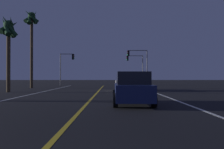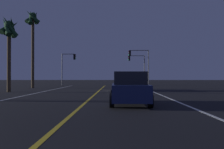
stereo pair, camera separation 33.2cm
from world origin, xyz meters
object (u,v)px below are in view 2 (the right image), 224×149
at_px(street_lamp_right_near, 223,13).
at_px(car_lead_same_lane, 130,89).
at_px(traffic_light_near_left, 69,62).
at_px(traffic_light_far_right, 136,63).
at_px(palm_tree_left_far, 33,25).
at_px(traffic_light_near_right, 139,59).
at_px(car_ahead_far, 125,83).
at_px(palm_tree_left_mid, 9,32).

bearing_deg(street_lamp_right_near, car_lead_same_lane, -9.86).
relative_size(traffic_light_near_left, traffic_light_far_right, 0.97).
xyz_separation_m(street_lamp_right_near, palm_tree_left_far, (-15.70, 18.60, 3.37)).
xyz_separation_m(car_lead_same_lane, traffic_light_near_right, (3.08, 26.74, 3.42)).
height_order(car_ahead_far, traffic_light_far_right, traffic_light_far_right).
distance_m(car_ahead_far, traffic_light_far_right, 19.96).
height_order(traffic_light_near_right, street_lamp_right_near, street_lamp_right_near).
bearing_deg(car_lead_same_lane, traffic_light_far_right, -5.57).
bearing_deg(palm_tree_left_mid, traffic_light_near_right, 50.31).
relative_size(traffic_light_near_right, street_lamp_right_near, 0.81).
xyz_separation_m(street_lamp_right_near, palm_tree_left_mid, (-15.27, 10.86, 1.07)).
height_order(traffic_light_near_left, palm_tree_left_mid, palm_tree_left_mid).
relative_size(car_ahead_far, palm_tree_left_far, 0.43).
distance_m(traffic_light_near_right, palm_tree_left_mid, 21.70).
bearing_deg(traffic_light_far_right, car_ahead_far, 81.48).
xyz_separation_m(traffic_light_near_left, street_lamp_right_near, (12.85, -27.53, 0.75)).
relative_size(car_ahead_far, palm_tree_left_mid, 0.60).
distance_m(car_ahead_far, traffic_light_near_right, 14.68).
distance_m(car_ahead_far, palm_tree_left_mid, 12.28).
distance_m(car_ahead_far, palm_tree_left_far, 14.36).
height_order(car_ahead_far, palm_tree_left_far, palm_tree_left_far).
distance_m(car_lead_same_lane, traffic_light_far_right, 32.54).
bearing_deg(street_lamp_right_near, traffic_light_near_left, -64.98).
distance_m(traffic_light_far_right, palm_tree_left_far, 20.71).
bearing_deg(street_lamp_right_near, palm_tree_left_mid, -35.41).
bearing_deg(traffic_light_near_right, traffic_light_near_left, 0.00).
height_order(traffic_light_near_right, palm_tree_left_mid, palm_tree_left_mid).
xyz_separation_m(traffic_light_far_right, palm_tree_left_mid, (-13.90, -22.17, 1.66)).
height_order(car_ahead_far, palm_tree_left_mid, palm_tree_left_mid).
height_order(car_ahead_far, traffic_light_near_left, traffic_light_near_left).
xyz_separation_m(traffic_light_far_right, street_lamp_right_near, (1.38, -33.03, 0.59)).
bearing_deg(street_lamp_right_near, traffic_light_far_right, -87.61).
relative_size(traffic_light_near_right, traffic_light_near_left, 1.11).
xyz_separation_m(palm_tree_left_mid, palm_tree_left_far, (-0.43, 7.74, 2.30)).
bearing_deg(palm_tree_left_far, traffic_light_near_left, 72.28).
xyz_separation_m(traffic_light_near_left, palm_tree_left_far, (-2.85, -8.93, 4.13)).
bearing_deg(traffic_light_near_right, traffic_light_far_right, -90.65).
bearing_deg(car_ahead_far, traffic_light_near_left, 31.43).
distance_m(traffic_light_near_left, street_lamp_right_near, 30.39).
bearing_deg(palm_tree_left_mid, street_lamp_right_near, -35.41).
distance_m(traffic_light_near_right, palm_tree_left_far, 17.22).
bearing_deg(traffic_light_near_left, car_lead_same_lane, -72.70).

